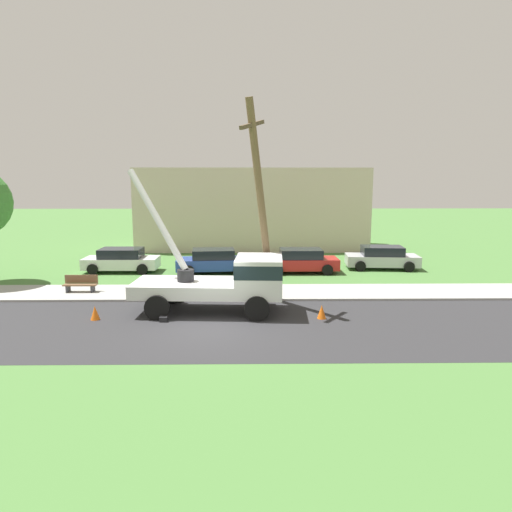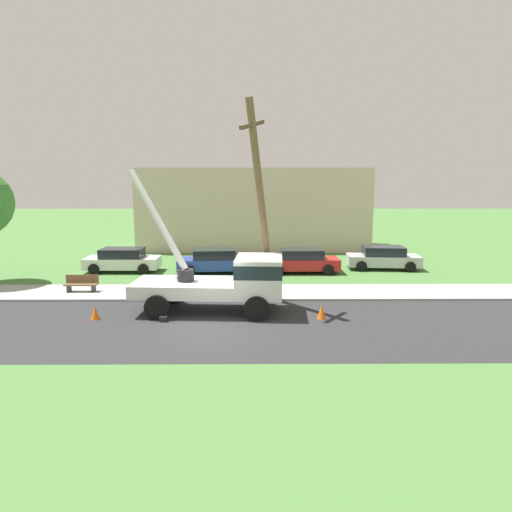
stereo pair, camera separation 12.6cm
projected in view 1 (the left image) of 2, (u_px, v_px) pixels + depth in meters
name	position (u px, v px, depth m)	size (l,w,h in m)	color
ground_plane	(227.00, 267.00, 29.12)	(120.00, 120.00, 0.00)	#477538
road_asphalt	(212.00, 326.00, 17.28)	(80.00, 7.21, 0.01)	#2B2B2D
sidewalk_strip	(221.00, 292.00, 22.32)	(80.00, 3.03, 0.10)	#9E9E99
utility_truck	(228.00, 279.00, 19.00)	(6.75, 3.21, 5.98)	silver
leaning_utility_pole	(261.00, 202.00, 19.60)	(1.66, 2.60, 8.83)	brown
traffic_cone_ahead	(322.00, 312.00, 18.21)	(0.36, 0.36, 0.56)	orange
traffic_cone_behind	(95.00, 313.00, 18.07)	(0.36, 0.36, 0.56)	orange
traffic_cone_curbside	(255.00, 297.00, 20.49)	(0.36, 0.36, 0.56)	orange
parked_sedan_white	(121.00, 260.00, 27.49)	(4.40, 2.03, 1.42)	silver
parked_sedan_blue	(214.00, 261.00, 27.20)	(4.55, 2.28, 1.42)	#263F99
parked_sedan_red	(301.00, 261.00, 27.30)	(4.41, 2.04, 1.42)	#B21E1E
parked_sedan_silver	(382.00, 258.00, 28.38)	(4.54, 2.26, 1.42)	#B7B7BF
park_bench	(81.00, 284.00, 22.22)	(1.60, 0.45, 0.90)	brown
lowrise_building_backdrop	(252.00, 208.00, 37.03)	(18.00, 6.00, 6.40)	beige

